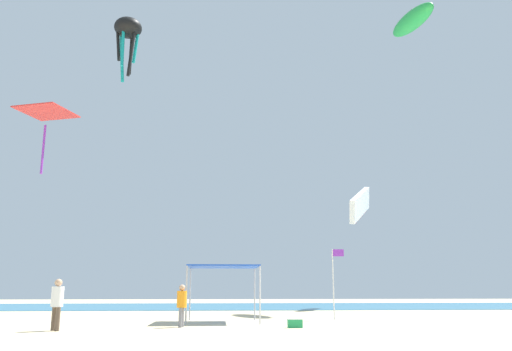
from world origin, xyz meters
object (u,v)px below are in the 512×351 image
person_near_tent (182,302)px  person_leftmost (57,300)px  canopy_tent (223,268)px  banner_flag (335,277)px  kite_octopus_black (128,31)px  cooler_box (295,323)px  kite_diamond_red (46,115)px  kite_parafoil_white (360,205)px  kite_inflatable_green (412,20)px

person_near_tent → person_leftmost: bearing=-61.3°
canopy_tent → banner_flag: size_ratio=0.96×
kite_octopus_black → canopy_tent: bearing=111.1°
banner_flag → cooler_box: 5.95m
person_near_tent → kite_diamond_red: bearing=-127.0°
cooler_box → kite_parafoil_white: 22.40m
person_near_tent → kite_inflatable_green: bearing=143.0°
kite_octopus_black → kite_diamond_red: bearing=28.6°
person_near_tent → banner_flag: banner_flag is taller
canopy_tent → kite_diamond_red: (-11.10, 7.25, 9.68)m
kite_inflatable_green → kite_parafoil_white: (-3.95, 3.43, -14.43)m
banner_flag → person_near_tent: bearing=-149.1°
person_leftmost → kite_inflatable_green: bearing=-91.6°
canopy_tent → kite_octopus_black: bearing=123.2°
kite_octopus_black → person_leftmost: bearing=81.3°
person_near_tent → kite_inflatable_green: 31.15m
person_near_tent → cooler_box: person_near_tent is taller
kite_parafoil_white → kite_octopus_black: 22.14m
kite_diamond_red → kite_inflatable_green: 28.48m
cooler_box → kite_octopus_black: kite_octopus_black is taller
kite_diamond_red → kite_parafoil_white: 24.00m
cooler_box → kite_diamond_red: size_ratio=0.14×
cooler_box → kite_inflatable_green: (12.19, 15.87, 22.26)m
cooler_box → kite_parafoil_white: bearing=66.9°
banner_flag → kite_octopus_black: 23.73m
canopy_tent → kite_parafoil_white: bearing=54.9°
canopy_tent → kite_parafoil_white: kite_parafoil_white is taller
person_near_tent → kite_parafoil_white: (12.69, 18.68, 7.04)m
cooler_box → kite_diamond_red: (-13.88, 10.89, 11.92)m
kite_diamond_red → canopy_tent: bearing=-14.7°
kite_diamond_red → kite_parafoil_white: bearing=39.3°
kite_diamond_red → person_near_tent: bearing=-28.9°
person_near_tent → kite_octopus_black: kite_octopus_black is taller
cooler_box → person_leftmost: bearing=-174.6°
canopy_tent → person_near_tent: (-1.68, -3.02, -1.44)m
person_near_tent → kite_octopus_black: (-5.37, 13.76, 18.88)m
banner_flag → kite_inflatable_green: kite_inflatable_green is taller
kite_diamond_red → kite_octopus_black: size_ratio=0.85×
cooler_box → kite_inflatable_green: bearing=52.5°
kite_diamond_red → kite_inflatable_green: size_ratio=0.75×
banner_flag → kite_diamond_red: size_ratio=0.85×
kite_diamond_red → kite_octopus_black: bearing=59.2°
kite_diamond_red → kite_inflatable_green: (26.06, 4.98, 10.35)m
cooler_box → kite_parafoil_white: size_ratio=0.10×
canopy_tent → person_leftmost: bearing=-143.8°
banner_flag → cooler_box: bearing=-119.1°
kite_parafoil_white → person_near_tent: bearing=-6.0°
canopy_tent → person_leftmost: size_ratio=1.78×
person_near_tent → banner_flag: (7.20, 4.31, 1.10)m
kite_diamond_red → kite_octopus_black: kite_octopus_black is taller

